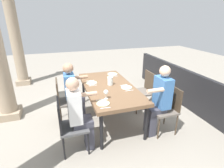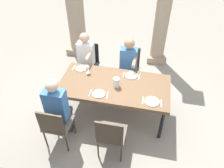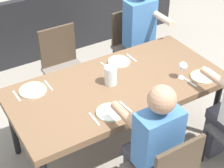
{
  "view_description": "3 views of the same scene",
  "coord_description": "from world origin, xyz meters",
  "views": [
    {
      "loc": [
        -3.23,
        0.97,
        2.11
      ],
      "look_at": [
        -0.09,
        -0.04,
        0.83
      ],
      "focal_mm": 28.1,
      "sensor_mm": 36.0,
      "label": 1
    },
    {
      "loc": [
        0.59,
        -2.92,
        3.31
      ],
      "look_at": [
        -0.03,
        -0.08,
        0.82
      ],
      "focal_mm": 35.05,
      "sensor_mm": 36.0,
      "label": 2
    },
    {
      "loc": [
        1.41,
        2.23,
        2.68
      ],
      "look_at": [
        0.07,
        0.03,
        0.8
      ],
      "focal_mm": 57.59,
      "sensor_mm": 36.0,
      "label": 3
    }
  ],
  "objects": [
    {
      "name": "chair_mid_south",
      "position": [
        0.14,
        -0.91,
        0.52
      ],
      "size": [
        0.44,
        0.44,
        0.92
      ],
      "color": "#6A6158",
      "rests_on": "ground"
    },
    {
      "name": "fork_0",
      "position": [
        -0.88,
        0.32,
        0.76
      ],
      "size": [
        0.02,
        0.17,
        0.01
      ],
      "primitive_type": "cube",
      "rotation": [
        0.0,
        0.0,
        -0.04
      ],
      "color": "silver",
      "rests_on": "dining_table"
    },
    {
      "name": "fork_1",
      "position": [
        -0.36,
        -0.31,
        0.76
      ],
      "size": [
        0.02,
        0.17,
        0.01
      ],
      "primitive_type": "cube",
      "rotation": [
        0.0,
        0.0,
        0.03
      ],
      "color": "silver",
      "rests_on": "dining_table"
    },
    {
      "name": "diner_man_white",
      "position": [
        0.14,
        0.72,
        0.68
      ],
      "size": [
        0.35,
        0.49,
        1.27
      ],
      "color": "#3F3F4C",
      "rests_on": "ground"
    },
    {
      "name": "plate_2",
      "position": [
        0.26,
        0.31,
        0.76
      ],
      "size": [
        0.24,
        0.24,
        0.02
      ],
      "color": "white",
      "rests_on": "dining_table"
    },
    {
      "name": "chair_west_north",
      "position": [
        -0.78,
        0.91,
        0.52
      ],
      "size": [
        0.44,
        0.44,
        0.92
      ],
      "color": "#4F4F50",
      "rests_on": "ground"
    },
    {
      "name": "diner_woman_green",
      "position": [
        -0.77,
        0.73,
        0.68
      ],
      "size": [
        0.35,
        0.49,
        1.28
      ],
      "color": "#3F3F4C",
      "rests_on": "ground"
    },
    {
      "name": "chair_mid_north",
      "position": [
        0.14,
        0.91,
        0.53
      ],
      "size": [
        0.44,
        0.44,
        0.94
      ],
      "color": "#6A6158",
      "rests_on": "ground"
    },
    {
      "name": "spoon_0",
      "position": [
        -0.58,
        0.32,
        0.76
      ],
      "size": [
        0.02,
        0.17,
        0.01
      ],
      "primitive_type": "cube",
      "rotation": [
        0.0,
        0.0,
        0.05
      ],
      "color": "silver",
      "rests_on": "dining_table"
    },
    {
      "name": "spoon_1",
      "position": [
        -0.06,
        -0.31,
        0.76
      ],
      "size": [
        0.04,
        0.17,
        0.01
      ],
      "primitive_type": "cube",
      "rotation": [
        0.0,
        0.0,
        0.12
      ],
      "color": "silver",
      "rests_on": "dining_table"
    },
    {
      "name": "dining_table",
      "position": [
        0.0,
        0.0,
        0.69
      ],
      "size": [
        1.98,
        0.97,
        0.75
      ],
      "color": "brown",
      "rests_on": "ground"
    },
    {
      "name": "stone_column_centre",
      "position": [
        0.71,
        2.1,
        1.42
      ],
      "size": [
        0.45,
        0.45,
        2.88
      ],
      "color": "tan",
      "rests_on": "ground"
    },
    {
      "name": "spoon_3",
      "position": [
        0.85,
        -0.3,
        0.76
      ],
      "size": [
        0.02,
        0.17,
        0.01
      ],
      "primitive_type": "cube",
      "rotation": [
        0.0,
        0.0,
        0.03
      ],
      "color": "silver",
      "rests_on": "dining_table"
    },
    {
      "name": "plate_3",
      "position": [
        0.7,
        -0.3,
        0.76
      ],
      "size": [
        0.25,
        0.25,
        0.02
      ],
      "color": "white",
      "rests_on": "dining_table"
    },
    {
      "name": "chair_west_south",
      "position": [
        -0.78,
        -0.91,
        0.52
      ],
      "size": [
        0.44,
        0.44,
        0.9
      ],
      "color": "#6A6158",
      "rests_on": "ground"
    },
    {
      "name": "wine_glass_0",
      "position": [
        -0.56,
        0.22,
        0.88
      ],
      "size": [
        0.08,
        0.08,
        0.17
      ],
      "color": "white",
      "rests_on": "dining_table"
    },
    {
      "name": "diner_guest_third",
      "position": [
        -0.78,
        -0.71,
        0.71
      ],
      "size": [
        0.35,
        0.49,
        1.33
      ],
      "color": "#3F3F4C",
      "rests_on": "ground"
    },
    {
      "name": "fork_3",
      "position": [
        0.55,
        -0.3,
        0.76
      ],
      "size": [
        0.02,
        0.17,
        0.01
      ],
      "primitive_type": "cube",
      "rotation": [
        0.0,
        0.0,
        0.01
      ],
      "color": "silver",
      "rests_on": "dining_table"
    },
    {
      "name": "water_pitcher",
      "position": [
        0.05,
        -0.04,
        0.83
      ],
      "size": [
        0.11,
        0.11,
        0.18
      ],
      "color": "white",
      "rests_on": "dining_table"
    },
    {
      "name": "ground_plane",
      "position": [
        0.0,
        0.0,
        0.0
      ],
      "size": [
        16.0,
        16.0,
        0.0
      ],
      "primitive_type": "plane",
      "color": "gray"
    },
    {
      "name": "spoon_2",
      "position": [
        0.41,
        0.31,
        0.76
      ],
      "size": [
        0.02,
        0.17,
        0.01
      ],
      "primitive_type": "cube",
      "rotation": [
        0.0,
        0.0,
        -0.02
      ],
      "color": "silver",
      "rests_on": "dining_table"
    },
    {
      "name": "fork_2",
      "position": [
        0.11,
        0.31,
        0.76
      ],
      "size": [
        0.03,
        0.17,
        0.01
      ],
      "primitive_type": "cube",
      "rotation": [
        0.0,
        0.0,
        0.06
      ],
      "color": "silver",
      "rests_on": "dining_table"
    },
    {
      "name": "plate_0",
      "position": [
        -0.73,
        0.32,
        0.76
      ],
      "size": [
        0.22,
        0.22,
        0.02
      ],
      "color": "silver",
      "rests_on": "dining_table"
    },
    {
      "name": "plate_1",
      "position": [
        -0.21,
        -0.31,
        0.76
      ],
      "size": [
        0.22,
        0.22,
        0.02
      ],
      "color": "white",
      "rests_on": "dining_table"
    }
  ]
}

